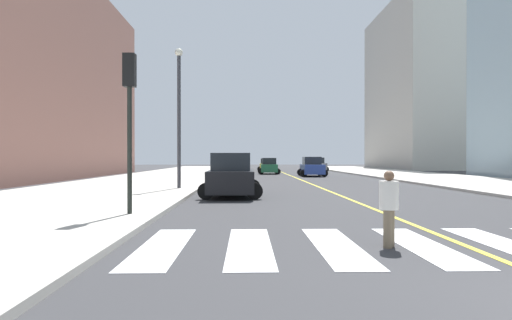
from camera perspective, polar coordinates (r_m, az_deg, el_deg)
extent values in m
cube|color=#B2ADA3|center=(25.82, -18.58, -3.64)|extent=(10.00, 120.00, 0.15)
cube|color=silver|center=(8.96, -12.71, -11.49)|extent=(0.90, 4.00, 0.01)
cube|color=silver|center=(8.79, -0.88, -11.71)|extent=(0.90, 4.00, 0.01)
cube|color=silver|center=(8.99, 10.91, -11.45)|extent=(0.90, 4.00, 0.01)
cube|color=silver|center=(9.53, 21.74, -10.80)|extent=(0.90, 4.00, 0.01)
cube|color=silver|center=(10.36, 31.08, -9.92)|extent=(0.90, 4.00, 0.01)
cube|color=yellow|center=(44.87, 4.49, -2.05)|extent=(0.16, 80.00, 0.01)
cube|color=#B2ADA3|center=(78.47, 23.54, 8.99)|extent=(18.00, 24.00, 27.48)
cube|color=black|center=(19.76, -3.42, -2.85)|extent=(2.11, 4.62, 0.99)
cube|color=#1E2328|center=(19.45, -3.44, -0.28)|extent=(1.77, 2.31, 0.83)
cylinder|color=black|center=(21.20, -0.42, -3.67)|extent=(0.75, 0.25, 0.75)
cylinder|color=black|center=(21.26, -6.17, -3.66)|extent=(0.75, 0.25, 0.75)
cylinder|color=black|center=(18.36, -0.22, -4.28)|extent=(0.75, 0.25, 0.75)
cylinder|color=black|center=(18.42, -6.86, -4.27)|extent=(0.75, 0.25, 0.75)
cube|color=#236B42|center=(47.63, 1.79, -1.11)|extent=(1.96, 4.15, 0.88)
cube|color=#1E2328|center=(47.37, 1.80, -0.16)|extent=(1.61, 2.09, 0.74)
cylinder|color=black|center=(48.95, 2.85, -1.47)|extent=(0.67, 0.23, 0.66)
cylinder|color=black|center=(48.89, 0.63, -1.48)|extent=(0.67, 0.23, 0.66)
cylinder|color=black|center=(46.41, 3.01, -1.57)|extent=(0.67, 0.23, 0.66)
cylinder|color=black|center=(46.35, 0.66, -1.57)|extent=(0.67, 0.23, 0.66)
cube|color=slate|center=(57.34, 8.44, -0.86)|extent=(1.95, 4.24, 0.90)
cube|color=#1E2328|center=(57.58, 8.40, -0.05)|extent=(1.63, 2.13, 0.76)
cylinder|color=black|center=(55.91, 7.67, -1.25)|extent=(0.68, 0.23, 0.68)
cylinder|color=black|center=(56.23, 9.63, -1.24)|extent=(0.68, 0.23, 0.68)
cylinder|color=black|center=(58.50, 7.29, -1.18)|extent=(0.68, 0.23, 0.68)
cylinder|color=black|center=(58.80, 9.17, -1.17)|extent=(0.68, 0.23, 0.68)
cube|color=gold|center=(57.26, 1.41, -0.91)|extent=(1.87, 3.97, 0.84)
cube|color=#1E2328|center=(57.02, 1.42, -0.15)|extent=(1.54, 2.00, 0.71)
cylinder|color=black|center=(58.52, 2.27, -1.20)|extent=(0.64, 0.22, 0.64)
cylinder|color=black|center=(58.47, 0.49, -1.20)|extent=(0.64, 0.22, 0.64)
cylinder|color=black|center=(56.08, 2.37, -1.26)|extent=(0.64, 0.22, 0.64)
cylinder|color=black|center=(56.04, 0.51, -1.26)|extent=(0.64, 0.22, 0.64)
cube|color=#2D479E|center=(41.90, 7.69, -1.25)|extent=(2.04, 4.38, 0.93)
cube|color=#1E2328|center=(42.15, 7.64, -0.10)|extent=(1.69, 2.20, 0.79)
cylinder|color=black|center=(40.45, 6.55, -1.82)|extent=(0.71, 0.24, 0.70)
cylinder|color=black|center=(40.74, 9.36, -1.80)|extent=(0.71, 0.24, 0.70)
cylinder|color=black|center=(43.13, 6.11, -1.69)|extent=(0.71, 0.24, 0.70)
cylinder|color=black|center=(43.40, 8.75, -1.67)|extent=(0.71, 0.24, 0.70)
cylinder|color=black|center=(13.10, -16.94, 1.28)|extent=(0.14, 0.14, 3.83)
cube|color=black|center=(13.37, -16.96, 11.69)|extent=(0.36, 0.28, 1.00)
sphere|color=red|center=(13.59, -16.76, 12.79)|extent=(0.18, 0.18, 0.18)
sphere|color=orange|center=(13.53, -16.76, 11.55)|extent=(0.18, 0.18, 0.18)
sphere|color=green|center=(13.48, -16.75, 10.30)|extent=(0.18, 0.18, 0.18)
cylinder|color=brown|center=(9.13, 17.91, -8.84)|extent=(0.18, 0.18, 0.78)
cylinder|color=brown|center=(8.97, 17.61, -9.00)|extent=(0.18, 0.18, 0.78)
cylinder|color=beige|center=(8.97, 17.77, -4.62)|extent=(0.39, 0.39, 0.58)
sphere|color=brown|center=(8.94, 17.77, -2.08)|extent=(0.21, 0.21, 0.21)
cylinder|color=#38383D|center=(23.71, -10.52, 5.20)|extent=(0.20, 0.20, 7.44)
sphere|color=silver|center=(24.35, -10.52, 14.31)|extent=(0.44, 0.44, 0.44)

